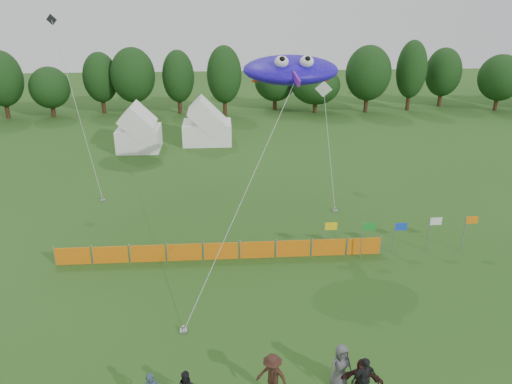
{
  "coord_description": "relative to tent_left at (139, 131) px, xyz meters",
  "views": [
    {
      "loc": [
        -1.53,
        -15.21,
        13.74
      ],
      "look_at": [
        0.0,
        6.0,
        5.2
      ],
      "focal_mm": 35.0,
      "sensor_mm": 36.0,
      "label": 1
    }
  ],
  "objects": [
    {
      "name": "ground",
      "position": [
        9.17,
        -30.49,
        -1.73
      ],
      "size": [
        160.0,
        160.0,
        0.0
      ],
      "primitive_type": "plane",
      "color": "#234C16",
      "rests_on": "ground"
    },
    {
      "name": "spectator_c",
      "position": [
        9.23,
        -31.72,
        -0.79
      ],
      "size": [
        1.41,
        1.23,
        1.9
      ],
      "primitive_type": "imported",
      "rotation": [
        0.0,
        0.0,
        -0.53
      ],
      "color": "#351C15",
      "rests_on": "ground"
    },
    {
      "name": "small_kite_white",
      "position": [
        15.54,
        -9.41,
        3.33
      ],
      "size": [
        1.32,
        8.46,
        7.43
      ],
      "color": "white",
      "rests_on": "ground"
    },
    {
      "name": "small_kite_dark",
      "position": [
        -2.8,
        -9.36,
        5.08
      ],
      "size": [
        4.01,
        5.75,
        12.33
      ],
      "color": "black",
      "rests_on": "ground"
    },
    {
      "name": "spectator_f",
      "position": [
        12.46,
        -31.87,
        -0.92
      ],
      "size": [
        1.59,
        0.83,
        1.63
      ],
      "primitive_type": "imported",
      "rotation": [
        0.0,
        0.0,
        -0.24
      ],
      "color": "black",
      "rests_on": "ground"
    },
    {
      "name": "flag_row",
      "position": [
        17.34,
        -21.42,
        -0.35
      ],
      "size": [
        8.73,
        0.71,
        2.15
      ],
      "color": "gray",
      "rests_on": "ground"
    },
    {
      "name": "spectator_d",
      "position": [
        12.49,
        -31.99,
        -0.84
      ],
      "size": [
        1.14,
        0.79,
        1.79
      ],
      "primitive_type": "imported",
      "rotation": [
        0.0,
        0.0,
        0.37
      ],
      "color": "black",
      "rests_on": "ground"
    },
    {
      "name": "treeline",
      "position": [
        10.77,
        14.44,
        2.45
      ],
      "size": [
        104.57,
        8.78,
        8.36
      ],
      "color": "#382314",
      "rests_on": "ground"
    },
    {
      "name": "spectator_e",
      "position": [
        11.81,
        -31.31,
        -0.82
      ],
      "size": [
        1.02,
        0.8,
        1.83
      ],
      "primitive_type": "imported",
      "rotation": [
        0.0,
        0.0,
        0.27
      ],
      "color": "#4E4D52",
      "rests_on": "ground"
    },
    {
      "name": "tent_right",
      "position": [
        6.3,
        1.79,
        -0.05
      ],
      "size": [
        4.73,
        3.78,
        3.34
      ],
      "color": "white",
      "rests_on": "ground"
    },
    {
      "name": "barrier_fence",
      "position": [
        7.46,
        -21.39,
        -1.23
      ],
      "size": [
        17.9,
        0.06,
        1.0
      ],
      "color": "orange",
      "rests_on": "ground"
    },
    {
      "name": "stingray_kite",
      "position": [
        11.58,
        -17.7,
        8.02
      ],
      "size": [
        8.8,
        16.79,
        10.75
      ],
      "color": "#260FE1",
      "rests_on": "ground"
    },
    {
      "name": "tent_left",
      "position": [
        0.0,
        0.0,
        0.0
      ],
      "size": [
        3.89,
        3.89,
        3.44
      ],
      "color": "white",
      "rests_on": "ground"
    }
  ]
}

